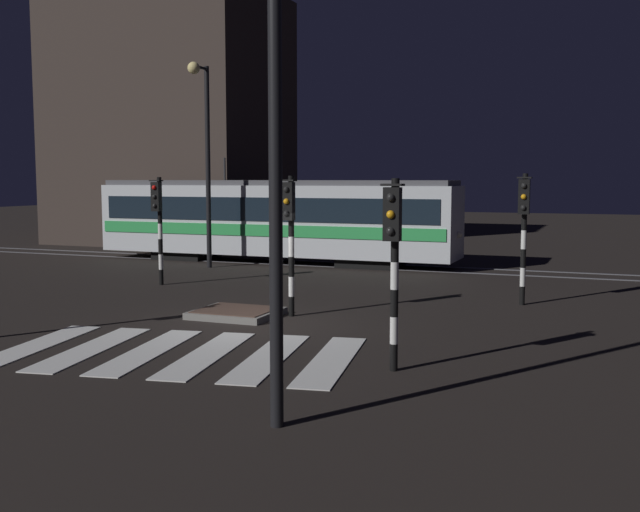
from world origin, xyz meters
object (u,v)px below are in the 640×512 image
(traffic_light_corner_near_right, at_px, (393,245))
(traffic_light_corner_far_left, at_px, (158,214))
(tram, at_px, (274,218))
(traffic_light_median_centre, at_px, (290,224))
(street_lamp_near_kerb, at_px, (267,46))
(traffic_light_corner_far_right, at_px, (524,219))
(street_lamp_trackside_left, at_px, (204,141))

(traffic_light_corner_near_right, relative_size, traffic_light_corner_far_left, 0.99)
(traffic_light_corner_near_right, relative_size, tram, 0.22)
(traffic_light_median_centre, height_order, tram, tram)
(traffic_light_corner_near_right, distance_m, traffic_light_corner_far_left, 12.30)
(street_lamp_near_kerb, bearing_deg, traffic_light_corner_far_left, 129.19)
(traffic_light_corner_far_right, xyz_separation_m, tram, (-10.37, 6.92, -0.53))
(traffic_light_corner_far_left, distance_m, street_lamp_trackside_left, 5.17)
(traffic_light_corner_far_right, distance_m, traffic_light_corner_far_left, 10.97)
(traffic_light_median_centre, bearing_deg, traffic_light_corner_far_left, 149.92)
(street_lamp_near_kerb, bearing_deg, traffic_light_median_centre, 111.95)
(street_lamp_near_kerb, bearing_deg, traffic_light_corner_far_right, 80.50)
(street_lamp_near_kerb, distance_m, tram, 20.42)
(traffic_light_median_centre, relative_size, tram, 0.23)
(traffic_light_corner_near_right, height_order, tram, tram)
(traffic_light_corner_far_right, distance_m, street_lamp_near_kerb, 11.85)
(tram, bearing_deg, traffic_light_corner_far_left, -94.67)
(traffic_light_corner_near_right, distance_m, street_lamp_trackside_left, 16.23)
(traffic_light_corner_near_right, height_order, street_lamp_near_kerb, street_lamp_near_kerb)
(traffic_light_median_centre, relative_size, traffic_light_corner_far_left, 1.01)
(traffic_light_corner_far_left, bearing_deg, traffic_light_corner_far_right, 1.46)
(traffic_light_median_centre, xyz_separation_m, traffic_light_corner_far_left, (-5.97, 3.46, -0.01))
(traffic_light_corner_near_right, height_order, street_lamp_trackside_left, street_lamp_trackside_left)
(traffic_light_median_centre, xyz_separation_m, tram, (-5.39, 10.66, -0.48))
(traffic_light_corner_near_right, height_order, traffic_light_corner_far_right, traffic_light_corner_far_right)
(traffic_light_corner_far_right, xyz_separation_m, traffic_light_corner_far_left, (-10.96, -0.28, -0.06))
(tram, bearing_deg, traffic_light_corner_near_right, -58.30)
(street_lamp_near_kerb, xyz_separation_m, street_lamp_trackside_left, (-9.98, 15.56, -0.26))
(traffic_light_corner_near_right, bearing_deg, traffic_light_median_centre, 132.29)
(street_lamp_near_kerb, bearing_deg, street_lamp_trackside_left, 122.67)
(traffic_light_corner_near_right, height_order, traffic_light_corner_far_left, traffic_light_corner_far_left)
(street_lamp_trackside_left, distance_m, tram, 4.30)
(traffic_light_corner_far_left, height_order, tram, tram)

